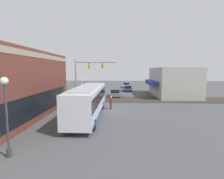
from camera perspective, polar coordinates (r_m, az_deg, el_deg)
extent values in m
plane|color=#4C4C4F|center=(22.68, 1.01, -6.58)|extent=(120.00, 120.00, 0.00)
cube|color=gray|center=(19.22, -23.14, 10.19)|extent=(17.67, 0.36, 0.50)
cube|color=black|center=(19.43, -22.24, -4.15)|extent=(14.68, 0.12, 2.20)
cube|color=#B2ADA3|center=(36.42, 19.19, 2.39)|extent=(12.15, 7.15, 5.53)
cube|color=navy|center=(35.45, 12.79, 2.22)|extent=(8.51, 1.20, 0.80)
cube|color=silver|center=(19.02, -7.70, -3.53)|extent=(12.04, 2.55, 2.82)
cube|color=black|center=(18.96, -7.72, -2.28)|extent=(11.80, 2.59, 1.18)
cube|color=#194CA5|center=(19.28, -7.65, -7.16)|extent=(11.80, 2.58, 0.24)
cube|color=#A5A8AA|center=(18.83, -7.77, 0.87)|extent=(10.23, 2.17, 0.12)
cylinder|color=black|center=(22.98, -6.01, -5.17)|extent=(1.00, 2.57, 1.00)
cylinder|color=black|center=(15.31, -10.40, -11.18)|extent=(1.00, 2.57, 1.00)
cylinder|color=gray|center=(27.70, -11.68, 2.64)|extent=(0.20, 0.20, 6.68)
cylinder|color=gray|center=(27.08, -5.35, 8.88)|extent=(0.16, 6.22, 0.16)
cube|color=gold|center=(27.22, -7.52, 7.68)|extent=(0.30, 0.27, 0.90)
sphere|color=yellow|center=(27.06, -7.58, 7.69)|extent=(0.20, 0.20, 0.20)
cube|color=gold|center=(26.95, -3.14, 7.74)|extent=(0.30, 0.27, 0.90)
sphere|color=red|center=(26.78, -3.17, 7.75)|extent=(0.20, 0.20, 0.20)
cylinder|color=gray|center=(27.05, -9.73, -0.68)|extent=(0.14, 0.14, 3.60)
cube|color=white|center=(26.92, -9.78, 2.06)|extent=(1.41, 0.06, 1.41)
cube|color=white|center=(26.92, -9.78, 2.06)|extent=(1.41, 0.06, 1.41)
cylinder|color=#38383A|center=(26.99, -9.75, 0.37)|extent=(0.08, 0.90, 0.08)
sphere|color=red|center=(26.85, -8.83, 0.36)|extent=(0.28, 0.28, 0.28)
sphere|color=red|center=(27.04, -10.70, 0.36)|extent=(0.28, 0.28, 0.28)
cylinder|color=#38383A|center=(12.49, -30.54, -17.37)|extent=(0.28, 0.28, 0.50)
cylinder|color=#38383A|center=(11.89, -31.07, -8.99)|extent=(0.12, 0.12, 4.27)
sphere|color=white|center=(11.53, -31.74, 2.40)|extent=(0.44, 0.44, 0.44)
cube|color=#332D28|center=(28.55, 1.27, -3.84)|extent=(2.60, 60.00, 0.03)
cube|color=#6B6056|center=(27.84, 1.25, -3.98)|extent=(0.07, 60.00, 0.15)
cube|color=#6B6056|center=(29.25, 1.30, -3.47)|extent=(0.07, 60.00, 0.15)
cube|color=#332D28|center=(31.71, 1.37, -2.81)|extent=(2.60, 60.00, 0.03)
cube|color=#6B6056|center=(30.99, 1.35, -2.91)|extent=(0.07, 60.00, 0.15)
cube|color=#6B6056|center=(32.40, 1.39, -2.50)|extent=(0.07, 60.00, 0.15)
cube|color=slate|center=(33.68, 1.09, -1.38)|extent=(4.64, 1.80, 0.54)
cube|color=black|center=(33.38, 1.09, -0.41)|extent=(2.55, 1.62, 0.65)
cylinder|color=black|center=(35.14, 1.14, -1.40)|extent=(0.64, 1.82, 0.64)
cylinder|color=black|center=(32.29, 1.04, -2.09)|extent=(0.64, 1.82, 0.64)
cube|color=navy|center=(42.32, 5.13, 0.18)|extent=(4.87, 1.80, 0.52)
cube|color=black|center=(42.02, 5.15, 0.94)|extent=(2.68, 1.62, 0.64)
cylinder|color=black|center=(43.85, 5.03, 0.14)|extent=(0.64, 1.82, 0.64)
cylinder|color=black|center=(40.85, 5.23, -0.32)|extent=(0.64, 1.82, 0.64)
cube|color=silver|center=(51.36, 4.62, 1.31)|extent=(4.74, 1.80, 0.57)
cube|color=black|center=(51.07, 4.64, 1.99)|extent=(2.60, 1.62, 0.68)
cylinder|color=black|center=(52.84, 4.56, 1.22)|extent=(0.64, 1.82, 0.64)
cylinder|color=black|center=(49.92, 4.69, 0.91)|extent=(0.64, 1.82, 0.64)
cylinder|color=black|center=(27.81, -8.41, -3.32)|extent=(0.28, 0.28, 0.86)
cylinder|color=#4C4C51|center=(27.69, -8.44, -1.72)|extent=(0.34, 0.34, 0.71)
sphere|color=tan|center=(27.63, -8.45, -0.75)|extent=(0.23, 0.23, 0.23)
cylinder|color=#473828|center=(22.89, -0.34, -5.42)|extent=(0.28, 0.28, 0.81)
cylinder|color=maroon|center=(22.75, -0.34, -3.59)|extent=(0.34, 0.34, 0.67)
sphere|color=tan|center=(22.68, -0.34, -2.48)|extent=(0.22, 0.22, 0.22)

